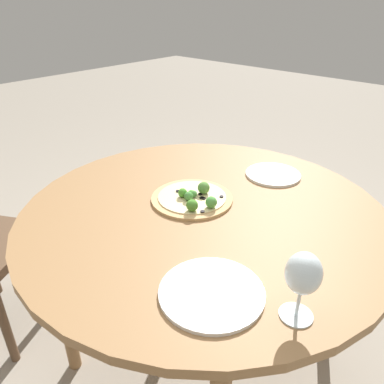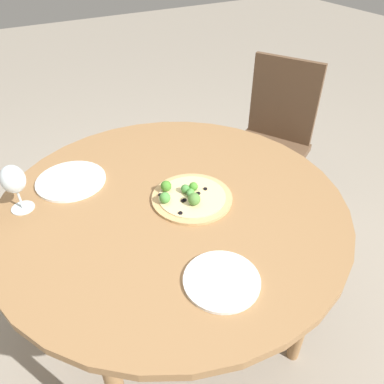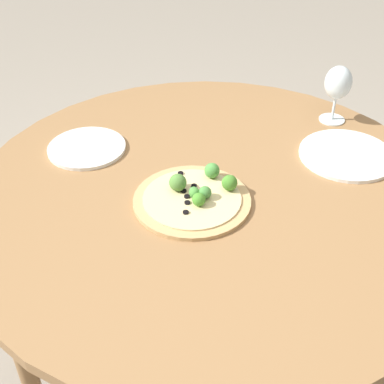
# 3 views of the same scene
# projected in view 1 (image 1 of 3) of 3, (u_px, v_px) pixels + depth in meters

# --- Properties ---
(ground_plane) EXTENTS (12.00, 12.00, 0.00)m
(ground_plane) POSITION_uv_depth(u_px,v_px,m) (201.00, 359.00, 1.59)
(ground_plane) COLOR gray
(dining_table) EXTENTS (1.20, 1.20, 0.75)m
(dining_table) POSITION_uv_depth(u_px,v_px,m) (203.00, 226.00, 1.27)
(dining_table) COLOR olive
(dining_table) RESTS_ON ground_plane
(pizza) EXTENTS (0.28, 0.28, 0.06)m
(pizza) POSITION_uv_depth(u_px,v_px,m) (193.00, 198.00, 1.28)
(pizza) COLOR tan
(pizza) RESTS_ON dining_table
(wine_glass) EXTENTS (0.08, 0.08, 0.17)m
(wine_glass) POSITION_uv_depth(u_px,v_px,m) (303.00, 275.00, 0.77)
(wine_glass) COLOR silver
(wine_glass) RESTS_ON dining_table
(plate_near) EXTENTS (0.25, 0.25, 0.01)m
(plate_near) POSITION_uv_depth(u_px,v_px,m) (211.00, 292.00, 0.89)
(plate_near) COLOR white
(plate_near) RESTS_ON dining_table
(plate_far) EXTENTS (0.21, 0.21, 0.01)m
(plate_far) POSITION_uv_depth(u_px,v_px,m) (273.00, 174.00, 1.46)
(plate_far) COLOR white
(plate_far) RESTS_ON dining_table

